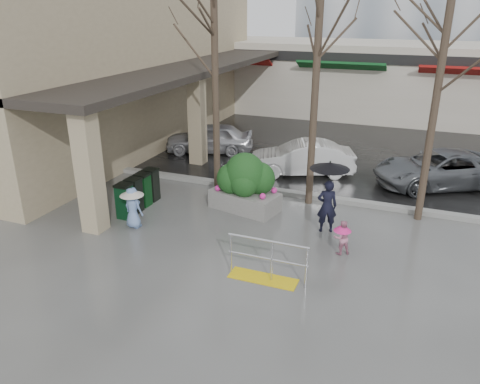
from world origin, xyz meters
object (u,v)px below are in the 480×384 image
Objects in this scene: tree_midwest at (319,30)px; planter at (245,183)px; tree_west at (214,34)px; woman at (328,190)px; tree_mideast at (444,48)px; news_boxes at (139,192)px; car_b at (302,158)px; handrail at (266,265)px; child_blue at (133,204)px; car_c at (441,169)px; car_a at (209,138)px; child_pink at (342,235)px.

tree_midwest is 4.85m from planter.
tree_west is 5.93m from woman.
woman is (-2.38, -1.82, -3.62)m from tree_mideast.
news_boxes is 6.27m from car_b.
handrail is at bearing -12.60° from car_b.
child_blue is 3.42m from planter.
car_b is (-4.23, 2.57, -4.23)m from tree_mideast.
tree_west is 5.69× the size of child_blue.
car_a is at bearing -123.73° from car_c.
woman is at bearing -23.85° from tree_west.
tree_midwest is at bearing -130.71° from child_blue.
tree_west is at bearing 10.20° from car_a.
car_a is at bearing 125.14° from planter.
tree_west is at bearing 124.99° from handrail.
tree_mideast is 9.48m from news_boxes.
tree_mideast reaches higher than woman.
child_pink is 0.20× the size of car_c.
handrail is at bearing -123.19° from tree_mideast.
tree_midwest is at bearing 180.00° from tree_mideast.
tree_west is 4.63m from planter.
tree_midwest is at bearing -79.78° from car_c.
tree_midwest is at bearing 35.14° from planter.
news_boxes reaches higher than handrail.
planter is at bearing -32.45° from woman.
news_boxes is (-6.34, 0.59, 0.02)m from child_pink.
woman is 0.54× the size of car_b.
tree_midwest reaches higher than news_boxes.
car_b is at bearing 109.82° from tree_midwest.
tree_west reaches higher than news_boxes.
child_blue is 0.32× the size of car_a.
car_a reaches higher than news_boxes.
tree_west is 6.50m from tree_mideast.
tree_west reaches higher than child_blue.
child_blue reaches higher than handrail.
child_blue is (-5.12, -1.73, -0.53)m from woman.
child_pink is 6.05m from car_b.
tree_midwest is at bearing -82.47° from woman.
woman is at bearing 29.24° from car_a.
car_c is at bearing 39.25° from tree_midwest.
tree_west is at bearing -62.50° from car_b.
car_c is (0.56, 3.15, -4.23)m from tree_mideast.
car_a reaches higher than child_pink.
tree_midwest is 5.35m from car_b.
tree_mideast reaches higher than news_boxes.
planter is at bearing 20.50° from news_boxes.
tree_midwest reaches higher than planter.
handrail is 6.83m from tree_midwest.
planter reaches higher than child_pink.
handrail is at bearing -55.01° from tree_west.
tree_west is at bearing 141.00° from planter.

